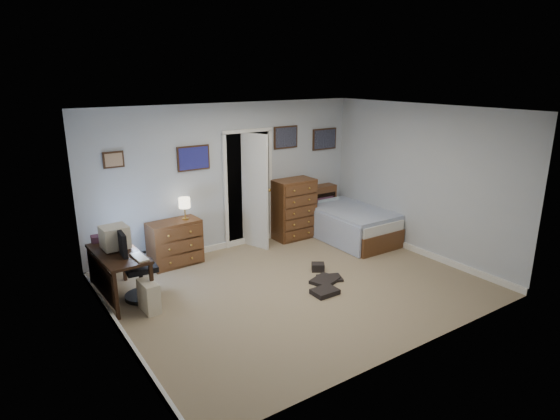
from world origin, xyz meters
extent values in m
cube|color=gray|center=(0.00, 0.00, -0.01)|extent=(5.00, 4.00, 0.02)
cube|color=black|center=(-2.20, 1.06, 0.65)|extent=(0.59, 1.18, 0.04)
cube|color=black|center=(-2.41, 0.51, 0.32)|extent=(0.05, 0.05, 0.63)
cube|color=black|center=(-1.94, 0.53, 0.32)|extent=(0.05, 0.05, 0.63)
cube|color=black|center=(-2.46, 1.59, 0.32)|extent=(0.05, 0.05, 0.63)
cube|color=black|center=(-1.99, 1.62, 0.32)|extent=(0.05, 0.05, 0.63)
cube|color=black|center=(-2.45, 1.05, 0.36)|extent=(0.08, 1.07, 0.45)
cube|color=beige|center=(-2.18, 1.21, 0.84)|extent=(0.35, 0.34, 0.30)
cube|color=#8CB2F2|center=(-2.01, 1.22, 0.84)|extent=(0.02, 0.25, 0.20)
cube|color=beige|center=(-2.18, 1.21, 0.68)|extent=(0.23, 0.23, 0.02)
cube|color=beige|center=(-2.02, 0.71, 0.68)|extent=(0.15, 0.36, 0.02)
cube|color=beige|center=(-2.00, 0.51, 0.20)|extent=(0.20, 0.38, 0.40)
cube|color=black|center=(-1.91, 0.52, 0.20)|extent=(0.02, 0.27, 0.31)
cylinder|color=black|center=(-1.96, 0.92, 0.03)|extent=(0.51, 0.51, 0.05)
cylinder|color=black|center=(-1.96, 0.92, 0.23)|extent=(0.06, 0.06, 0.36)
cube|color=black|center=(-1.96, 0.92, 0.45)|extent=(0.43, 0.43, 0.07)
cube|color=black|center=(-2.16, 0.93, 0.73)|extent=(0.08, 0.37, 0.50)
cube|color=black|center=(-1.98, 0.70, 0.57)|extent=(0.28, 0.07, 0.04)
cube|color=black|center=(-1.95, 1.14, 0.57)|extent=(0.28, 0.07, 0.04)
cube|color=maroon|center=(-2.32, 1.64, 0.38)|extent=(0.16, 0.16, 0.76)
cube|color=brown|center=(-1.13, 1.77, 0.36)|extent=(0.84, 0.46, 0.72)
cylinder|color=gold|center=(-0.93, 1.77, 0.73)|extent=(0.12, 0.12, 0.02)
cylinder|color=gold|center=(-0.93, 1.77, 0.84)|extent=(0.02, 0.02, 0.22)
cylinder|color=beige|center=(-0.93, 1.77, 1.00)|extent=(0.19, 0.19, 0.16)
cube|color=black|center=(0.35, 2.30, 1.00)|extent=(0.90, 0.60, 2.00)
cube|color=white|center=(-0.10, 1.97, 1.00)|extent=(0.06, 0.05, 2.00)
cube|color=white|center=(0.80, 1.97, 1.00)|extent=(0.06, 0.05, 2.00)
cube|color=white|center=(0.35, 1.97, 2.02)|extent=(0.96, 0.05, 0.06)
cube|color=white|center=(0.31, 1.86, 1.00)|extent=(0.31, 0.77, 2.00)
sphere|color=gold|center=(0.62, 1.71, 1.00)|extent=(0.06, 0.06, 0.06)
cube|color=brown|center=(1.18, 1.75, 0.56)|extent=(0.76, 0.44, 1.11)
cube|color=brown|center=(1.73, 1.88, 0.44)|extent=(0.97, 0.25, 0.87)
cube|color=black|center=(1.73, 1.80, 0.60)|extent=(0.89, 0.10, 0.29)
cube|color=maroon|center=(1.73, 1.80, 0.56)|extent=(0.78, 0.12, 0.21)
cube|color=brown|center=(2.00, 1.19, 0.17)|extent=(0.99, 1.94, 0.34)
cube|color=white|center=(2.00, 1.19, 0.43)|extent=(0.95, 1.91, 0.17)
cube|color=#5B71AA|center=(2.00, 1.10, 0.53)|extent=(1.04, 1.65, 0.10)
cube|color=#5B71AA|center=(1.49, 1.10, 0.27)|extent=(0.05, 1.65, 0.52)
cube|color=#698FA8|center=(2.01, 1.92, 0.57)|extent=(0.54, 0.37, 0.13)
cube|color=#331E11|center=(-1.90, 1.98, 1.75)|extent=(0.30, 0.03, 0.24)
cube|color=#995353|center=(-1.90, 1.96, 1.75)|extent=(0.25, 0.01, 0.19)
cube|color=#331E11|center=(-0.65, 1.98, 1.65)|extent=(0.55, 0.03, 0.40)
cube|color=#0C1457|center=(-0.65, 1.96, 1.65)|extent=(0.50, 0.01, 0.35)
cube|color=#331E11|center=(1.15, 1.98, 1.85)|extent=(0.50, 0.03, 0.40)
cube|color=black|center=(1.15, 1.96, 1.85)|extent=(0.45, 0.01, 0.35)
cube|color=#331E11|center=(2.05, 1.98, 1.75)|extent=(0.55, 0.03, 0.40)
cube|color=black|center=(2.05, 1.96, 1.75)|extent=(0.50, 0.01, 0.35)
cube|color=black|center=(0.55, -0.06, 0.02)|extent=(0.43, 0.38, 0.04)
cube|color=black|center=(0.43, -0.09, 0.03)|extent=(0.48, 0.42, 0.05)
cube|color=black|center=(0.18, -0.40, 0.04)|extent=(0.35, 0.26, 0.07)
cube|color=black|center=(0.60, 0.29, 0.06)|extent=(0.25, 0.24, 0.12)
camera|label=1|loc=(-3.65, -4.96, 2.96)|focal=30.00mm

